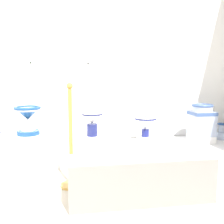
{
  "coord_description": "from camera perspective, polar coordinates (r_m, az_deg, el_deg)",
  "views": [
    {
      "loc": [
        1.25,
        -1.2,
        1.09
      ],
      "look_at": [
        1.8,
        2.26,
        0.62
      ],
      "focal_mm": 40.45,
      "sensor_mm": 36.0,
      "label": 1
    }
  ],
  "objects": [
    {
      "name": "ground_plane",
      "position": [
        2.35,
        8.96,
        -20.46
      ],
      "size": [
        5.82,
        5.54,
        0.02
      ],
      "primitive_type": "cube",
      "color": "beige"
    },
    {
      "name": "wall_back",
      "position": [
        4.06,
        0.47,
        14.9
      ],
      "size": [
        4.02,
        0.06,
        3.21
      ],
      "primitive_type": "cube",
      "color": "white",
      "rests_on": "ground_plane"
    },
    {
      "name": "display_platform",
      "position": [
        3.67,
        1.75,
        -8.65
      ],
      "size": [
        3.32,
        0.91,
        0.13
      ],
      "primitive_type": "cube",
      "color": "white",
      "rests_on": "ground_plane"
    },
    {
      "name": "plinth_block_squat_floral",
      "position": [
        3.58,
        -18.26,
        -6.56
      ],
      "size": [
        0.36,
        0.29,
        0.22
      ],
      "primitive_type": "cube",
      "color": "white",
      "rests_on": "display_platform"
    },
    {
      "name": "antique_toilet_squat_floral",
      "position": [
        3.52,
        -18.5,
        -0.97
      ],
      "size": [
        0.35,
        0.35,
        0.38
      ],
      "color": "#1D498D",
      "rests_on": "plinth_block_squat_floral"
    },
    {
      "name": "plinth_block_leftmost",
      "position": [
        3.56,
        -4.47,
        -7.08
      ],
      "size": [
        0.39,
        0.31,
        0.12
      ],
      "primitive_type": "cube",
      "color": "white",
      "rests_on": "display_platform"
    },
    {
      "name": "antique_toilet_leftmost",
      "position": [
        3.49,
        -4.53,
        -2.04
      ],
      "size": [
        0.32,
        0.32,
        0.4
      ],
      "color": "white",
      "rests_on": "plinth_block_leftmost"
    },
    {
      "name": "plinth_block_slender_white",
      "position": [
        3.79,
        7.49,
        -6.77
      ],
      "size": [
        0.39,
        0.38,
        0.05
      ],
      "primitive_type": "cube",
      "color": "white",
      "rests_on": "display_platform"
    },
    {
      "name": "antique_toilet_slender_white",
      "position": [
        3.73,
        7.56,
        -2.58
      ],
      "size": [
        0.34,
        0.34,
        0.38
      ],
      "color": "white",
      "rests_on": "plinth_block_slender_white"
    },
    {
      "name": "plinth_block_tall_cobalt",
      "position": [
        4.09,
        19.44,
        -5.67
      ],
      "size": [
        0.33,
        0.32,
        0.11
      ],
      "primitive_type": "cube",
      "color": "white",
      "rests_on": "display_platform"
    },
    {
      "name": "antique_toilet_tall_cobalt",
      "position": [
        4.04,
        19.63,
        -1.51
      ],
      "size": [
        0.33,
        0.33,
        0.47
      ],
      "color": "#A6B5D7",
      "rests_on": "plinth_block_tall_cobalt"
    },
    {
      "name": "info_placard_first",
      "position": [
        3.98,
        -17.4,
        10.05
      ],
      "size": [
        0.11,
        0.01,
        0.12
      ],
      "color": "white"
    },
    {
      "name": "info_placard_second",
      "position": [
        3.95,
        -4.9,
        10.24
      ],
      "size": [
        0.11,
        0.01,
        0.13
      ],
      "color": "white"
    },
    {
      "name": "decorative_vase_corner",
      "position": [
        4.46,
        23.47,
        -5.3
      ],
      "size": [
        0.3,
        0.3,
        0.38
      ],
      "color": "navy",
      "rests_on": "ground_plane"
    },
    {
      "name": "stanchion_post_near_left",
      "position": [
        2.6,
        -9.23,
        -9.16
      ],
      "size": [
        0.23,
        0.23,
        1.05
      ],
      "color": "gold",
      "rests_on": "ground_plane"
    },
    {
      "name": "museum_bench",
      "position": [
        2.36,
        6.48,
        -14.64
      ],
      "size": [
        1.28,
        0.36,
        0.4
      ],
      "primitive_type": "cube",
      "color": "gray",
      "rests_on": "ground_plane"
    }
  ]
}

